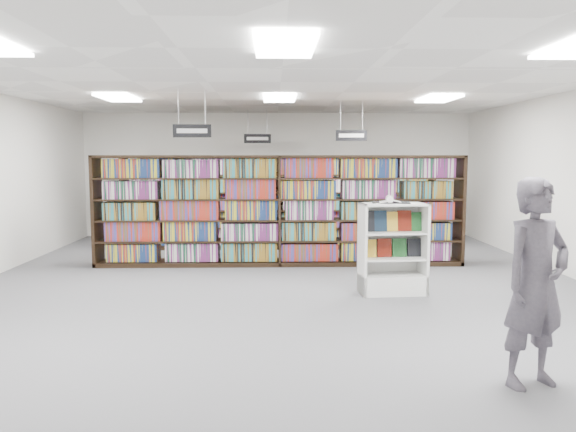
{
  "coord_description": "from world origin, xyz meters",
  "views": [
    {
      "loc": [
        -0.12,
        -8.68,
        2.07
      ],
      "look_at": [
        0.12,
        0.5,
        1.1
      ],
      "focal_mm": 35.0,
      "sensor_mm": 36.0,
      "label": 1
    }
  ],
  "objects_px": {
    "bookshelf_row_near": "(280,210)",
    "shopper": "(536,283)",
    "open_book": "(390,201)",
    "endcap_display": "(392,262)"
  },
  "relations": [
    {
      "from": "open_book",
      "to": "endcap_display",
      "type": "bearing_deg",
      "value": -33.79
    },
    {
      "from": "shopper",
      "to": "open_book",
      "type": "bearing_deg",
      "value": 79.09
    },
    {
      "from": "bookshelf_row_near",
      "to": "open_book",
      "type": "distance_m",
      "value": 2.84
    },
    {
      "from": "bookshelf_row_near",
      "to": "shopper",
      "type": "bearing_deg",
      "value": -69.0
    },
    {
      "from": "bookshelf_row_near",
      "to": "shopper",
      "type": "distance_m",
      "value": 6.22
    },
    {
      "from": "endcap_display",
      "to": "shopper",
      "type": "height_order",
      "value": "shopper"
    },
    {
      "from": "bookshelf_row_near",
      "to": "endcap_display",
      "type": "bearing_deg",
      "value": -54.03
    },
    {
      "from": "endcap_display",
      "to": "open_book",
      "type": "height_order",
      "value": "open_book"
    },
    {
      "from": "endcap_display",
      "to": "shopper",
      "type": "bearing_deg",
      "value": -85.64
    },
    {
      "from": "bookshelf_row_near",
      "to": "endcap_display",
      "type": "height_order",
      "value": "bookshelf_row_near"
    }
  ]
}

